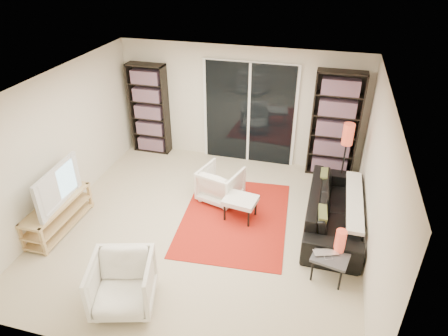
% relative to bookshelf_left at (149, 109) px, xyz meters
% --- Properties ---
extents(floor, '(5.00, 5.00, 0.00)m').
position_rel_bookshelf_left_xyz_m(floor, '(1.95, -2.33, -0.98)').
color(floor, beige).
rests_on(floor, ground).
extents(wall_back, '(5.00, 0.02, 2.40)m').
position_rel_bookshelf_left_xyz_m(wall_back, '(1.95, 0.17, 0.22)').
color(wall_back, beige).
rests_on(wall_back, ground).
extents(wall_front, '(5.00, 0.02, 2.40)m').
position_rel_bookshelf_left_xyz_m(wall_front, '(1.95, -4.83, 0.22)').
color(wall_front, beige).
rests_on(wall_front, ground).
extents(wall_left, '(0.02, 5.00, 2.40)m').
position_rel_bookshelf_left_xyz_m(wall_left, '(-0.55, -2.33, 0.22)').
color(wall_left, beige).
rests_on(wall_left, ground).
extents(wall_right, '(0.02, 5.00, 2.40)m').
position_rel_bookshelf_left_xyz_m(wall_right, '(4.45, -2.33, 0.22)').
color(wall_right, beige).
rests_on(wall_right, ground).
extents(ceiling, '(5.00, 5.00, 0.02)m').
position_rel_bookshelf_left_xyz_m(ceiling, '(1.95, -2.33, 1.42)').
color(ceiling, white).
rests_on(ceiling, wall_back).
extents(sliding_door, '(1.92, 0.08, 2.16)m').
position_rel_bookshelf_left_xyz_m(sliding_door, '(2.15, 0.13, 0.07)').
color(sliding_door, white).
rests_on(sliding_door, ground).
extents(bookshelf_left, '(0.80, 0.30, 1.95)m').
position_rel_bookshelf_left_xyz_m(bookshelf_left, '(0.00, 0.00, 0.00)').
color(bookshelf_left, black).
rests_on(bookshelf_left, ground).
extents(bookshelf_right, '(0.90, 0.30, 2.10)m').
position_rel_bookshelf_left_xyz_m(bookshelf_right, '(3.85, -0.00, 0.07)').
color(bookshelf_right, black).
rests_on(bookshelf_right, ground).
extents(tv_stand, '(0.44, 1.36, 0.50)m').
position_rel_bookshelf_left_xyz_m(tv_stand, '(-0.35, -2.96, -0.71)').
color(tv_stand, '#DEBD73').
rests_on(tv_stand, floor).
extents(tv, '(0.21, 1.13, 0.65)m').
position_rel_bookshelf_left_xyz_m(tv, '(-0.33, -2.96, -0.15)').
color(tv, black).
rests_on(tv, tv_stand).
extents(rug, '(1.92, 2.49, 0.01)m').
position_rel_bookshelf_left_xyz_m(rug, '(2.37, -1.98, -0.97)').
color(rug, '#AE1D11').
rests_on(rug, floor).
extents(sofa, '(0.90, 2.23, 0.65)m').
position_rel_bookshelf_left_xyz_m(sofa, '(4.00, -1.74, -0.65)').
color(sofa, black).
rests_on(sofa, floor).
extents(armchair_back, '(0.84, 0.85, 0.63)m').
position_rel_bookshelf_left_xyz_m(armchair_back, '(1.98, -1.47, -0.66)').
color(armchair_back, white).
rests_on(armchair_back, floor).
extents(armchair_front, '(0.96, 0.97, 0.72)m').
position_rel_bookshelf_left_xyz_m(armchair_front, '(1.43, -4.13, -0.62)').
color(armchair_front, white).
rests_on(armchair_front, floor).
extents(ottoman, '(0.60, 0.51, 0.40)m').
position_rel_bookshelf_left_xyz_m(ottoman, '(2.46, -1.94, -0.63)').
color(ottoman, white).
rests_on(ottoman, floor).
extents(side_table, '(0.57, 0.57, 0.40)m').
position_rel_bookshelf_left_xyz_m(side_table, '(3.97, -2.93, -0.62)').
color(side_table, '#404045').
rests_on(side_table, floor).
extents(laptop, '(0.39, 0.32, 0.03)m').
position_rel_bookshelf_left_xyz_m(laptop, '(3.91, -2.98, -0.56)').
color(laptop, silver).
rests_on(laptop, side_table).
extents(table_lamp, '(0.15, 0.15, 0.34)m').
position_rel_bookshelf_left_xyz_m(table_lamp, '(4.06, -2.82, -0.41)').
color(table_lamp, '#CC4127').
rests_on(table_lamp, side_table).
extents(floor_lamp, '(0.21, 0.21, 1.42)m').
position_rel_bookshelf_left_xyz_m(floor_lamp, '(4.07, -0.74, 0.11)').
color(floor_lamp, black).
rests_on(floor_lamp, floor).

